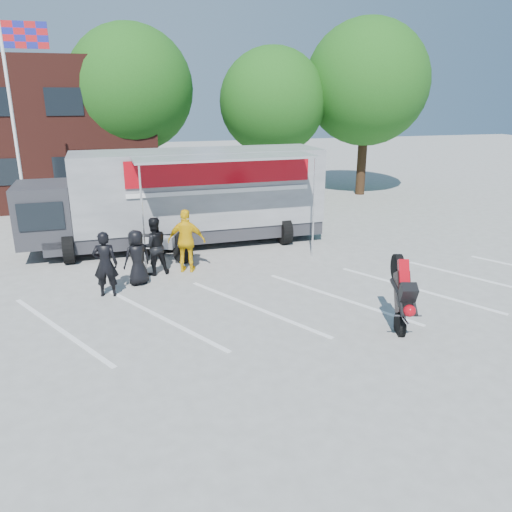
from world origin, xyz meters
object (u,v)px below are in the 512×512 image
flagpole (18,102)px  spectator_hivis (187,241)px  tree_mid (273,102)px  parked_motorcycle (162,262)px  tree_left (131,89)px  tree_right (367,83)px  transporter_truck (188,244)px  stunt_bike_rider (393,323)px  spectator_leather_b (105,264)px  spectator_leather_c (154,246)px  spectator_leather_a (137,258)px

flagpole → spectator_hivis: size_ratio=4.03×
tree_mid → parked_motorcycle: 12.78m
tree_left → tree_right: tree_right is taller
transporter_truck → stunt_bike_rider: size_ratio=5.55×
flagpole → stunt_bike_rider: size_ratio=4.13×
tree_right → spectator_leather_b: (-13.49, -11.63, -4.96)m
flagpole → spectator_leather_b: 8.69m
stunt_bike_rider → spectator_leather_b: 7.68m
tree_left → tree_mid: 7.10m
tree_mid → spectator_leather_c: 13.46m
flagpole → parked_motorcycle: 8.16m
tree_mid → flagpole: bearing=-156.0°
tree_left → tree_right: bearing=-7.1°
stunt_bike_rider → spectator_leather_a: (-5.83, 4.34, 0.82)m
tree_left → tree_mid: (7.00, -1.00, -0.62)m
flagpole → spectator_leather_c: bearing=-53.9°
tree_left → parked_motorcycle: (0.20, -10.62, -5.57)m
tree_left → tree_right: size_ratio=0.95×
spectator_hivis → spectator_leather_a: bearing=43.6°
flagpole → spectator_leather_b: flagpole is taller
flagpole → parked_motorcycle: (4.44, -4.62, -5.05)m
stunt_bike_rider → spectator_leather_c: spectator_leather_c is taller
tree_right → spectator_leather_b: 18.49m
tree_left → transporter_truck: (1.36, -8.73, -5.57)m
transporter_truck → spectator_leather_a: transporter_truck is taller
tree_right → spectator_leather_c: tree_right is taller
tree_mid → stunt_bike_rider: (-1.80, -15.79, -4.94)m
transporter_truck → spectator_leather_b: (-2.85, -4.40, 0.92)m
parked_motorcycle → spectator_leather_a: spectator_leather_a is taller
parked_motorcycle → spectator_leather_b: (-1.69, -2.52, 0.92)m
spectator_leather_c → spectator_hivis: (1.00, -0.03, 0.10)m
tree_left → parked_motorcycle: 11.99m
flagpole → spectator_leather_c: 8.19m
tree_mid → spectator_leather_a: size_ratio=4.71×
tree_right → parked_motorcycle: bearing=-142.3°
tree_mid → stunt_bike_rider: bearing=-96.5°
spectator_leather_c → spectator_hivis: spectator_hivis is taller
transporter_truck → spectator_leather_c: 3.43m
tree_right → spectator_leather_a: tree_right is taller
stunt_bike_rider → spectator_leather_a: 7.31m
flagpole → stunt_bike_rider: 15.21m
tree_right → spectator_hivis: (-11.08, -10.24, -4.88)m
tree_mid → spectator_hivis: (-6.08, -10.74, -3.95)m
stunt_bike_rider → parked_motorcycle: bearing=144.9°
stunt_bike_rider → tree_right: bearing=81.9°
spectator_leather_a → tree_left: bearing=-117.2°
tree_left → tree_right: 12.10m
spectator_leather_b → spectator_hivis: size_ratio=0.92×
tree_right → transporter_truck: 14.15m
tree_right → spectator_leather_a: (-12.63, -10.96, -5.06)m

